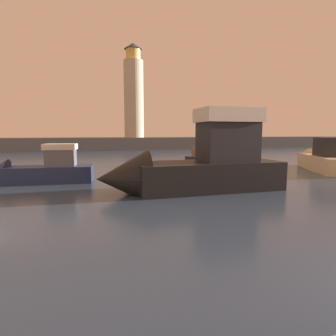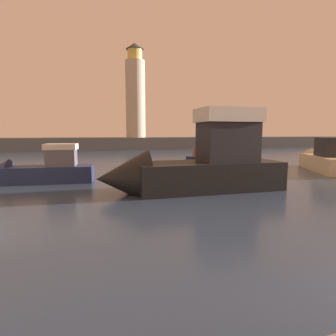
% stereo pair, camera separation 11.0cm
% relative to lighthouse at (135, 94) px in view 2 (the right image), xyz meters
% --- Properties ---
extents(ground_plane, '(220.00, 220.00, 0.00)m').
position_rel_lighthouse_xyz_m(ground_plane, '(-3.48, -23.50, -9.62)').
color(ground_plane, '#2D3D51').
extents(breakwater, '(95.98, 6.03, 2.07)m').
position_rel_lighthouse_xyz_m(breakwater, '(-3.48, -0.00, -8.58)').
color(breakwater, '#423F3D').
rests_on(breakwater, ground_plane).
extents(lighthouse, '(3.35, 3.35, 15.93)m').
position_rel_lighthouse_xyz_m(lighthouse, '(0.00, 0.00, 0.00)').
color(lighthouse, beige).
rests_on(lighthouse, breakwater).
extents(motorboat_2, '(9.15, 2.87, 4.53)m').
position_rel_lighthouse_xyz_m(motorboat_2, '(-4.31, -36.30, -8.37)').
color(motorboat_2, black).
rests_on(motorboat_2, ground_plane).
extents(motorboat_3, '(5.05, 7.69, 2.80)m').
position_rel_lighthouse_xyz_m(motorboat_3, '(8.48, -31.80, -8.82)').
color(motorboat_3, beige).
rests_on(motorboat_3, ground_plane).
extents(motorboat_4, '(6.31, 2.50, 2.54)m').
position_rel_lighthouse_xyz_m(motorboat_4, '(-11.97, -31.52, -8.94)').
color(motorboat_4, '#1E284C').
rests_on(motorboat_4, ground_plane).
extents(motorboat_6, '(3.04, 5.82, 1.93)m').
position_rel_lighthouse_xyz_m(motorboat_6, '(1.14, -28.20, -9.10)').
color(motorboat_6, '#1E284C').
rests_on(motorboat_6, ground_plane).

